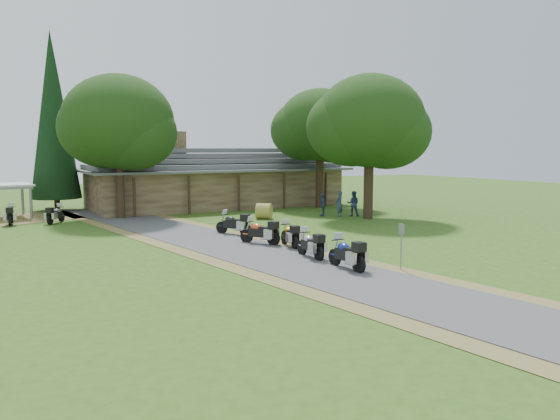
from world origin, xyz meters
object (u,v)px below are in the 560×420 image
motorcycle_carport_a (11,214)px  motorcycle_row_d (260,231)px  motorcycle_row_c (289,234)px  motorcycle_carport_b (56,214)px  hay_bale (264,211)px  motorcycle_row_e (233,223)px  lodge (216,177)px  motorcycle_row_a (346,252)px  motorcycle_row_b (310,243)px

motorcycle_carport_a → motorcycle_row_d: bearing=-136.2°
motorcycle_row_c → motorcycle_row_d: size_ratio=0.94×
motorcycle_row_d → motorcycle_carport_b: (-7.97, 13.41, -0.07)m
motorcycle_row_d → hay_bale: (4.79, 8.77, -0.15)m
motorcycle_row_c → motorcycle_row_e: (-0.85, 4.80, 0.04)m
lodge → motorcycle_row_c: size_ratio=11.40×
motorcycle_row_a → motorcycle_row_b: 2.64m
motorcycle_row_a → motorcycle_row_d: size_ratio=1.00×
motorcycle_carport_b → motorcycle_row_c: bearing=-113.1°
motorcycle_row_d → hay_bale: motorcycle_row_d is taller
motorcycle_row_d → motorcycle_carport_a: (-10.55, 14.10, -0.03)m
lodge → hay_bale: size_ratio=19.87×
motorcycle_carport_b → motorcycle_carport_a: bearing=110.7°
motorcycle_carport_b → hay_bale: 13.58m
motorcycle_row_b → motorcycle_carport_b: size_ratio=1.06×
motorcycle_row_c → hay_bale: 10.81m
motorcycle_row_e → motorcycle_carport_a: motorcycle_row_e is taller
motorcycle_row_d → motorcycle_row_e: bearing=-33.4°
lodge → motorcycle_row_c: bearing=-102.3°
motorcycle_row_d → motorcycle_row_a: bearing=151.7°
motorcycle_carport_a → motorcycle_row_c: bearing=-136.3°
motorcycle_row_b → motorcycle_carport_a: bearing=33.5°
motorcycle_row_a → motorcycle_row_c: size_ratio=1.07×
motorcycle_carport_a → motorcycle_row_b: bearing=-142.1°
lodge → motorcycle_carport_a: size_ratio=11.11×
motorcycle_row_a → motorcycle_carport_a: 23.60m
motorcycle_row_e → motorcycle_carport_a: 15.05m
motorcycle_row_e → motorcycle_carport_a: bearing=12.2°
motorcycle_row_b → motorcycle_row_c: 2.90m
lodge → motorcycle_row_e: 15.76m
motorcycle_carport_a → hay_bale: motorcycle_carport_a is taller
motorcycle_row_c → motorcycle_carport_a: motorcycle_carport_a is taller
motorcycle_row_a → motorcycle_row_d: motorcycle_row_a is taller
motorcycle_row_d → motorcycle_carport_a: size_ratio=1.04×
lodge → motorcycle_carport_a: (-15.76, -4.18, -1.79)m
motorcycle_row_c → motorcycle_row_e: bearing=20.0°
motorcycle_row_b → motorcycle_carport_b: (-8.34, 17.58, -0.04)m
motorcycle_row_a → motorcycle_row_d: 6.81m
lodge → motorcycle_carport_b: 14.17m
lodge → hay_bale: bearing=-92.5°
motorcycle_row_a → motorcycle_carport_b: bearing=21.7°
motorcycle_row_c → motorcycle_carport_b: (-8.92, 14.74, -0.03)m
lodge → motorcycle_row_a: 25.59m
lodge → motorcycle_row_d: lodge is taller
motorcycle_row_d → motorcycle_carport_b: size_ratio=1.12×
hay_bale → motorcycle_carport_a: bearing=160.8°
lodge → motorcycle_row_b: size_ratio=11.22×
motorcycle_row_c → motorcycle_row_d: (-0.95, 1.33, 0.04)m
motorcycle_row_e → lodge: bearing=-51.9°
motorcycle_row_b → lodge: bearing=-9.6°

